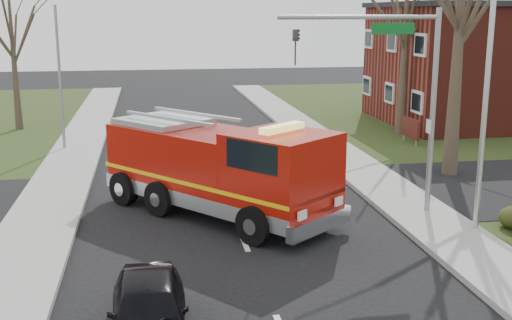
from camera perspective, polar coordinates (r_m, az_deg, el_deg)
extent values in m
plane|color=black|center=(19.34, -1.15, -7.11)|extent=(120.00, 120.00, 0.00)
cube|color=#999993|center=(21.07, 15.85, -5.69)|extent=(2.40, 80.00, 0.15)
cube|color=#999993|center=(19.46, -19.69, -7.54)|extent=(2.40, 80.00, 0.15)
cube|color=maroon|center=(42.09, 21.61, 7.79)|extent=(15.00, 10.00, 7.00)
cube|color=silver|center=(38.91, 11.80, 5.85)|extent=(0.12, 1.40, 1.20)
cube|color=#4C1411|center=(33.67, 13.57, 2.79)|extent=(0.12, 2.00, 1.00)
cylinder|color=gray|center=(33.03, 14.06, 1.78)|extent=(0.08, 0.08, 0.90)
cylinder|color=gray|center=(34.48, 13.01, 2.29)|extent=(0.08, 0.08, 0.90)
cone|color=#372C20|center=(26.87, 17.62, 11.02)|extent=(0.64, 0.64, 12.00)
cone|color=#372C20|center=(35.70, 13.11, 10.41)|extent=(0.56, 0.56, 10.50)
cone|color=#372C20|center=(38.73, -20.78, 8.98)|extent=(0.44, 0.44, 9.00)
cylinder|color=gray|center=(21.75, 15.43, 3.94)|extent=(0.18, 0.18, 6.80)
cylinder|color=gray|center=(20.54, 9.21, 12.42)|extent=(5.20, 0.14, 0.14)
cube|color=#0C591E|center=(20.92, 12.09, 11.35)|extent=(1.40, 0.06, 0.35)
imported|color=black|center=(20.00, 3.62, 11.55)|extent=(0.22, 0.18, 1.10)
cylinder|color=#B7BABF|center=(20.20, 19.75, 5.28)|extent=(0.16, 0.16, 8.40)
cylinder|color=gray|center=(32.39, -17.03, 6.85)|extent=(0.14, 0.14, 7.00)
cube|color=#9A1007|center=(22.24, -5.92, -0.02)|extent=(5.70, 6.09, 2.26)
cube|color=#9A1007|center=(19.50, 2.31, -1.33)|extent=(3.93, 3.93, 2.58)
cube|color=#B7BABF|center=(21.57, -3.52, -2.89)|extent=(7.49, 8.26, 0.48)
cube|color=#E5B20C|center=(21.42, -3.54, -1.37)|extent=(7.50, 8.27, 0.13)
cube|color=black|center=(18.61, 5.16, 0.49)|extent=(2.00, 1.66, 0.91)
cube|color=#E5D866|center=(19.19, 2.35, 2.87)|extent=(1.57, 1.38, 0.19)
cylinder|color=black|center=(18.76, -0.16, -5.84)|extent=(1.04, 1.15, 1.18)
cylinder|color=black|center=(20.84, 4.92, -3.95)|extent=(1.04, 1.15, 1.18)
cylinder|color=black|center=(23.08, -11.68, -2.50)|extent=(1.04, 1.15, 1.18)
cylinder|color=black|center=(24.80, -6.56, -1.23)|extent=(1.04, 1.15, 1.18)
imported|color=black|center=(13.68, -9.53, -13.06)|extent=(1.62, 3.98, 1.35)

